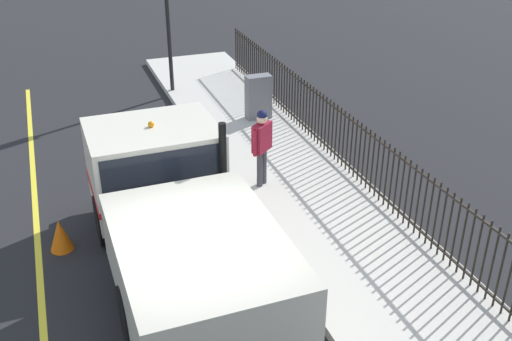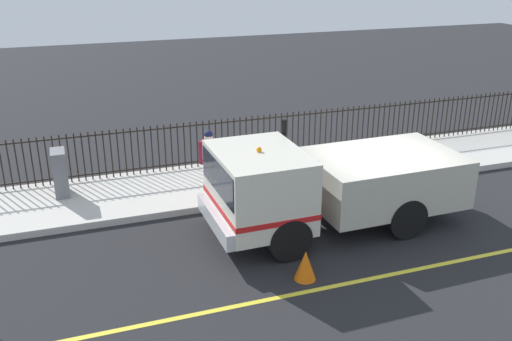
# 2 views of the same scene
# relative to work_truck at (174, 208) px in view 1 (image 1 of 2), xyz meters

# --- Properties ---
(ground_plane) EXTENTS (60.74, 60.74, 0.00)m
(ground_plane) POSITION_rel_work_truck_xyz_m (0.04, -1.66, -1.18)
(ground_plane) COLOR #232326
(ground_plane) RESTS_ON ground
(sidewalk_slab) EXTENTS (2.96, 27.61, 0.18)m
(sidewalk_slab) POSITION_rel_work_truck_xyz_m (3.18, -1.66, -1.09)
(sidewalk_slab) COLOR beige
(sidewalk_slab) RESTS_ON ground
(work_truck) EXTENTS (2.53, 6.08, 2.43)m
(work_truck) POSITION_rel_work_truck_xyz_m (0.00, 0.00, 0.00)
(work_truck) COLOR silver
(work_truck) RESTS_ON ground
(worker_standing) EXTENTS (0.53, 0.48, 1.75)m
(worker_standing) POSITION_rel_work_truck_xyz_m (2.37, 1.99, 0.06)
(worker_standing) COLOR maroon
(worker_standing) RESTS_ON sidewalk_slab
(iron_fence) EXTENTS (0.04, 23.50, 1.39)m
(iron_fence) POSITION_rel_work_truck_xyz_m (4.44, -1.66, -0.31)
(iron_fence) COLOR black
(iron_fence) RESTS_ON sidewalk_slab
(utility_cabinet) EXTENTS (0.68, 0.36, 1.21)m
(utility_cabinet) POSITION_rel_work_truck_xyz_m (3.63, 5.64, -0.40)
(utility_cabinet) COLOR slate
(utility_cabinet) RESTS_ON sidewalk_slab
(traffic_cone) EXTENTS (0.44, 0.44, 0.63)m
(traffic_cone) POSITION_rel_work_truck_xyz_m (-1.94, 1.19, -0.87)
(traffic_cone) COLOR orange
(traffic_cone) RESTS_ON ground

